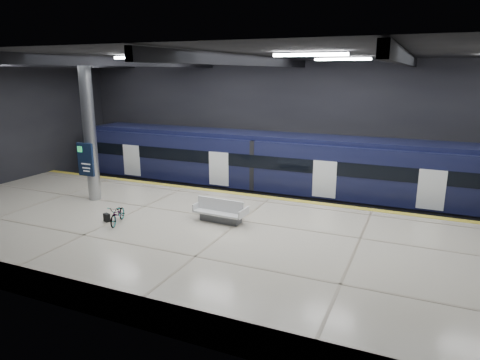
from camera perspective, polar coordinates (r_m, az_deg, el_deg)
The scene contains 10 objects.
ground at distance 19.72m, azimuth 1.33°, elevation -7.53°, with size 30.00×30.00×0.00m, color black.
room_shell at distance 18.38m, azimuth 1.43°, elevation 9.26°, with size 30.10×16.10×8.05m.
platform at distance 17.39m, azimuth -1.82°, elevation -8.65°, with size 30.00×11.00×1.10m, color #BDB0A0.
safety_strip at distance 21.78m, azimuth 4.09°, elevation -2.34°, with size 30.00×0.40×0.01m, color gold.
rails at distance 24.58m, azimuth 6.20°, elevation -2.95°, with size 30.00×1.52×0.16m.
train at distance 23.75m, azimuth 9.11°, elevation 1.29°, with size 29.40×2.84×3.79m.
bench at distance 18.27m, azimuth -2.60°, elevation -4.49°, with size 2.32×1.06×1.00m.
bicycle at distance 18.72m, azimuth -15.99°, elevation -4.40°, with size 0.54×1.56×0.82m, color #99999E.
pannier_bag at distance 19.16m, azimuth -17.34°, elevation -4.80°, with size 0.30×0.18×0.35m, color black.
info_column at distance 22.00m, azimuth -19.46°, elevation 5.99°, with size 0.90×0.78×6.90m.
Camera 1 is at (6.91, -16.95, 7.32)m, focal length 32.00 mm.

